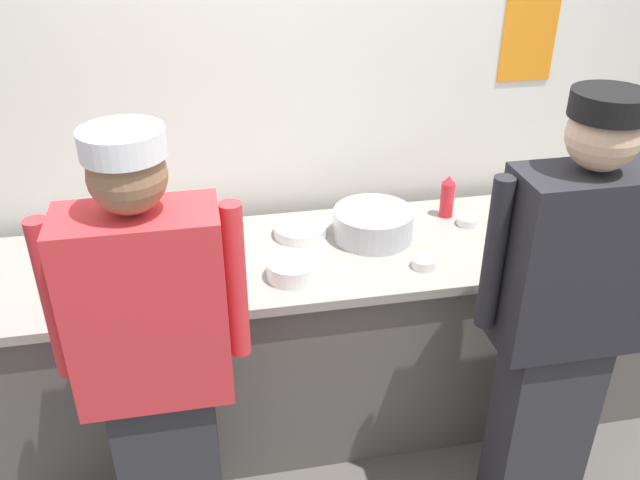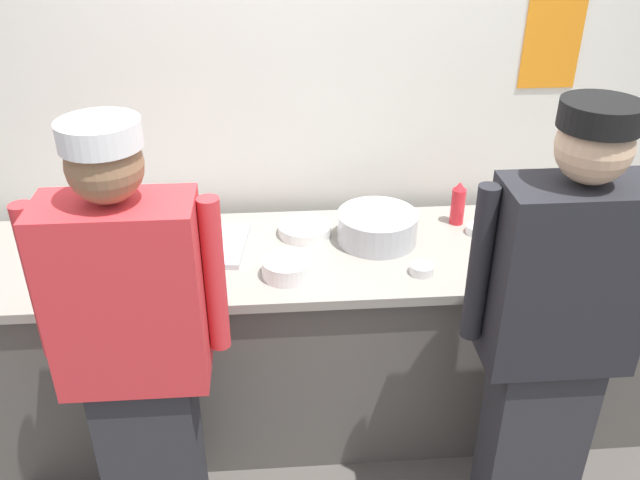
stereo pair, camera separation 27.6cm
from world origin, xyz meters
The scene contains 17 objects.
ground_plane centered at (0.00, 0.00, 0.00)m, with size 9.00×9.00×0.00m, color #514C47.
wall_back centered at (0.00, 0.89, 1.32)m, with size 4.70×0.11×2.63m.
prep_counter centered at (0.00, 0.39, 0.45)m, with size 3.00×0.74×0.89m.
chef_near_left centered at (-0.71, -0.25, 0.91)m, with size 0.61×0.24×1.71m.
chef_center centered at (0.68, -0.27, 0.93)m, with size 0.62×0.24×1.73m.
plate_stack_front centered at (-0.20, 0.21, 0.93)m, with size 0.20×0.20×0.07m.
plate_stack_rear centered at (-0.11, 0.54, 0.92)m, with size 0.23×0.23×0.05m.
mixing_bowl_steel centered at (0.19, 0.46, 0.96)m, with size 0.34×0.34×0.13m, color #B7BABF.
sheet_tray centered at (-0.58, 0.46, 0.90)m, with size 0.41×0.35×0.02m, color #B7BABF.
squeeze_bottle_primary centered at (0.57, 0.59, 0.99)m, with size 0.06×0.06×0.20m.
squeeze_bottle_secondary centered at (1.19, 0.43, 0.98)m, with size 0.05×0.05×0.18m.
ramekin_green_sauce centered at (-1.02, 0.47, 0.92)m, with size 0.09×0.09×0.04m.
ramekin_orange_sauce centered at (0.33, 0.19, 0.91)m, with size 0.10×0.10×0.04m.
ramekin_yellow_sauce centered at (-0.85, 0.32, 0.92)m, with size 0.11×0.11×0.05m.
ramekin_red_sauce centered at (0.64, 0.49, 0.91)m, with size 0.10×0.10×0.04m.
deli_cup centered at (-0.99, 0.20, 0.94)m, with size 0.09×0.09×0.10m, color white.
chefs_knife centered at (1.10, 0.23, 0.90)m, with size 0.28×0.03×0.02m.
Camera 1 is at (-0.52, -1.99, 2.32)m, focal length 37.92 mm.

